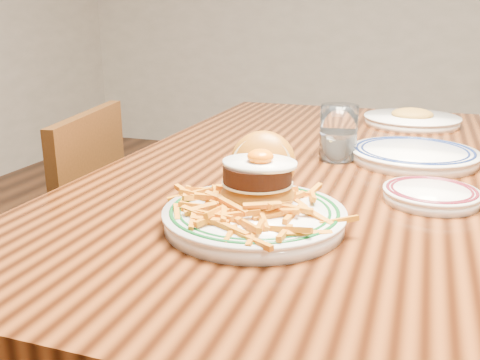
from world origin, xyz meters
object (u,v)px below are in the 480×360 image
(side_plate, at_px, (431,194))
(main_plate, at_px, (256,200))
(table, at_px, (306,198))
(chair_left, at_px, (58,260))

(side_plate, bearing_deg, main_plate, -148.27)
(side_plate, bearing_deg, table, 138.64)
(main_plate, bearing_deg, side_plate, 26.71)
(chair_left, height_order, main_plate, main_plate)
(chair_left, distance_m, side_plate, 0.96)
(chair_left, bearing_deg, side_plate, -16.22)
(chair_left, xyz_separation_m, main_plate, (0.64, -0.28, 0.33))
(table, bearing_deg, chair_left, -169.30)
(chair_left, bearing_deg, main_plate, -35.04)
(main_plate, height_order, side_plate, main_plate)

